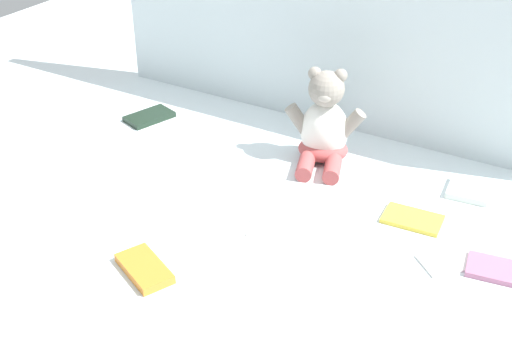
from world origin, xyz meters
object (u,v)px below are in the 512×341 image
at_px(book_case_0, 501,271).
at_px(book_case_1, 469,190).
at_px(teddy_bear, 324,128).
at_px(book_case_6, 149,117).
at_px(book_case_2, 144,268).
at_px(book_case_3, 452,259).
at_px(book_case_4, 413,219).
at_px(book_case_5, 266,224).

distance_m(book_case_0, book_case_1, 0.30).
relative_size(teddy_bear, book_case_6, 1.86).
xyz_separation_m(book_case_2, book_case_3, (0.53, 0.35, -0.00)).
height_order(book_case_0, book_case_6, book_case_6).
distance_m(book_case_1, book_case_4, 0.20).
bearing_deg(book_case_4, book_case_2, -46.51).
height_order(book_case_1, book_case_6, same).
bearing_deg(book_case_5, book_case_4, 13.53).
height_order(teddy_bear, book_case_1, teddy_bear).
bearing_deg(book_case_6, teddy_bear, -157.37).
height_order(book_case_2, book_case_6, book_case_2).
bearing_deg(book_case_1, teddy_bear, -0.81).
bearing_deg(book_case_6, book_case_1, -157.23).
relative_size(book_case_5, book_case_6, 0.68).
distance_m(book_case_0, book_case_3, 0.10).
height_order(book_case_1, book_case_3, book_case_1).
bearing_deg(book_case_0, book_case_1, -161.57).
xyz_separation_m(teddy_bear, book_case_0, (0.51, -0.24, -0.09)).
distance_m(teddy_bear, book_case_6, 0.55).
xyz_separation_m(book_case_0, book_case_4, (-0.22, 0.09, -0.00)).
bearing_deg(teddy_bear, book_case_0, -43.39).
bearing_deg(book_case_3, book_case_0, 49.14).
distance_m(teddy_bear, book_case_4, 0.34).
distance_m(book_case_3, book_case_6, 0.98).
xyz_separation_m(book_case_0, book_case_3, (-0.10, -0.01, -0.00)).
height_order(book_case_1, book_case_4, book_case_1).
relative_size(teddy_bear, book_case_2, 1.86).
bearing_deg(book_case_2, book_case_1, 167.04).
height_order(teddy_bear, book_case_6, teddy_bear).
xyz_separation_m(book_case_0, book_case_6, (-1.05, 0.20, 0.00)).
bearing_deg(teddy_bear, book_case_2, -119.62).
bearing_deg(book_case_5, book_case_0, -8.72).
bearing_deg(book_case_0, book_case_6, -108.97).
bearing_deg(book_case_2, book_case_3, 148.48).
distance_m(teddy_bear, book_case_1, 0.39).
bearing_deg(book_case_0, book_case_5, -87.25).
bearing_deg(teddy_bear, book_case_6, 165.67).
bearing_deg(book_case_4, teddy_bear, -120.63).
bearing_deg(book_case_0, book_case_3, -91.45).
bearing_deg(book_case_5, book_case_1, 25.52).
relative_size(teddy_bear, book_case_0, 1.88).
height_order(book_case_1, book_case_2, book_case_2).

